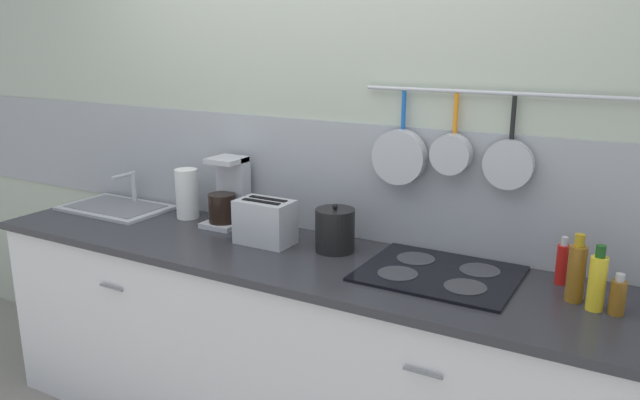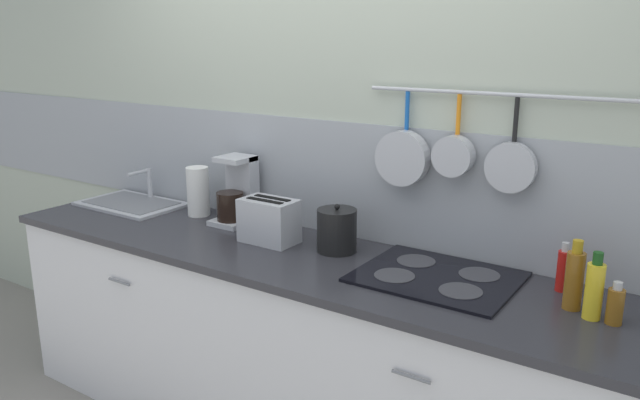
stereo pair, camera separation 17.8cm
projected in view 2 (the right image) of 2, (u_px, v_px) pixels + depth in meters
The scene contains 13 objects.
wall_back at pixel (337, 156), 2.87m from camera, with size 7.20×0.15×2.60m.
cabinet_base at pixel (291, 353), 2.79m from camera, with size 2.94×0.64×0.88m.
countertop at pixel (290, 256), 2.67m from camera, with size 2.98×0.66×0.03m.
sink_basin at pixel (132, 202), 3.40m from camera, with size 0.56×0.36×0.18m.
paper_towel_roll at pixel (198, 191), 3.19m from camera, with size 0.11×0.11×0.25m.
coffee_maker at pixel (237, 195), 3.06m from camera, with size 0.17×0.21×0.33m.
toaster at pixel (269, 221), 2.78m from camera, with size 0.27×0.16×0.20m.
kettle at pixel (337, 230), 2.66m from camera, with size 0.17×0.17×0.21m.
cooktop at pixel (437, 277), 2.38m from camera, with size 0.59×0.48×0.01m.
bottle_sesame_oil at pixel (563, 270), 2.25m from camera, with size 0.05×0.05×0.18m.
bottle_cooking_wine at pixel (574, 279), 2.09m from camera, with size 0.06×0.06×0.24m.
bottle_vinegar at pixel (594, 290), 2.02m from camera, with size 0.06×0.06×0.23m.
bottle_olive_oil at pixel (615, 305), 1.99m from camera, with size 0.05×0.05×0.14m.
Camera 2 is at (1.51, -2.02, 1.82)m, focal length 35.00 mm.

